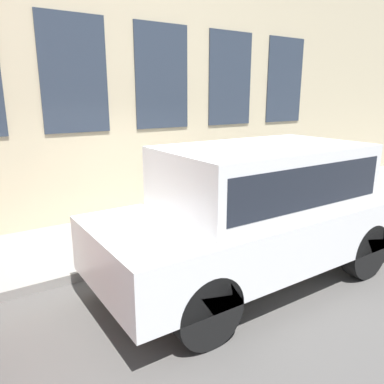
# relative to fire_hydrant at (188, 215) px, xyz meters

# --- Properties ---
(ground_plane) EXTENTS (80.00, 80.00, 0.00)m
(ground_plane) POSITION_rel_fire_hydrant_xyz_m (-0.38, 0.37, -0.54)
(ground_plane) COLOR #514F4C
(sidewalk) EXTENTS (2.29, 60.00, 0.14)m
(sidewalk) POSITION_rel_fire_hydrant_xyz_m (0.77, 0.37, -0.46)
(sidewalk) COLOR gray
(sidewalk) RESTS_ON ground_plane
(building_facade) EXTENTS (0.33, 40.00, 7.49)m
(building_facade) POSITION_rel_fire_hydrant_xyz_m (2.06, 0.37, 3.21)
(building_facade) COLOR #C6B793
(building_facade) RESTS_ON ground_plane
(fire_hydrant) EXTENTS (0.31, 0.43, 0.77)m
(fire_hydrant) POSITION_rel_fire_hydrant_xyz_m (0.00, 0.00, 0.00)
(fire_hydrant) COLOR gray
(fire_hydrant) RESTS_ON sidewalk
(person) EXTENTS (0.26, 0.17, 1.08)m
(person) POSITION_rel_fire_hydrant_xyz_m (0.29, -0.36, 0.26)
(person) COLOR navy
(person) RESTS_ON sidewalk
(parked_truck_white_near) EXTENTS (1.92, 4.66, 1.99)m
(parked_truck_white_near) POSITION_rel_fire_hydrant_xyz_m (-1.72, -0.08, 0.60)
(parked_truck_white_near) COLOR black
(parked_truck_white_near) RESTS_ON ground_plane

